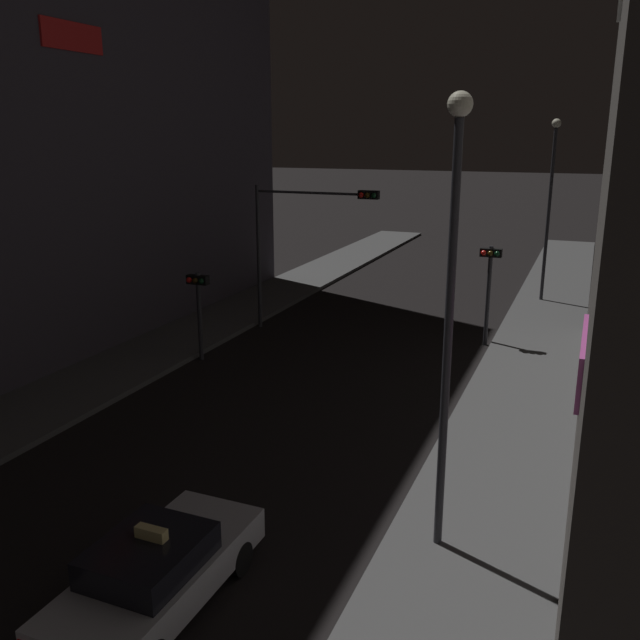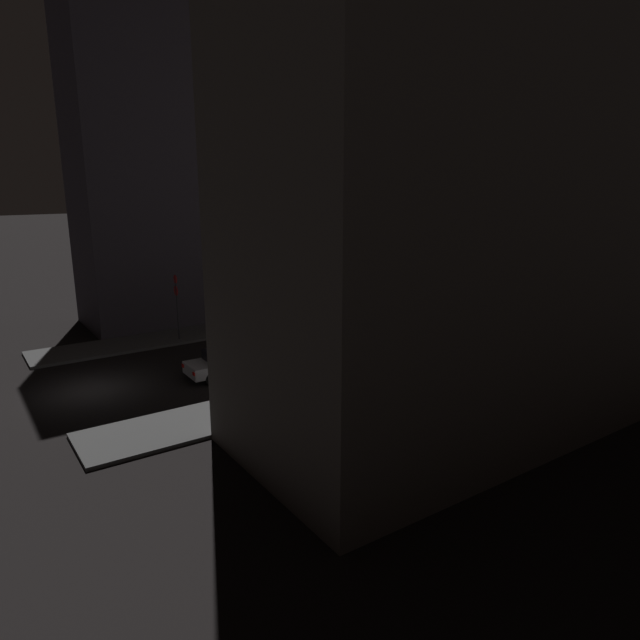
{
  "view_description": "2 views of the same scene",
  "coord_description": "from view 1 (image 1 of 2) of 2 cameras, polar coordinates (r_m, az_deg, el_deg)",
  "views": [
    {
      "loc": [
        8.17,
        -1.71,
        7.92
      ],
      "look_at": [
        0.39,
        17.4,
        2.24
      ],
      "focal_mm": 38.1,
      "sensor_mm": 36.0,
      "label": 1
    },
    {
      "loc": [
        27.53,
        -5.22,
        10.0
      ],
      "look_at": [
        0.64,
        13.02,
        1.8
      ],
      "focal_mm": 31.69,
      "sensor_mm": 36.0,
      "label": 2
    }
  ],
  "objects": [
    {
      "name": "taxi",
      "position": [
        12.59,
        -13.6,
        -19.9
      ],
      "size": [
        1.86,
        4.47,
        1.62
      ],
      "color": "#B7B7BC",
      "rests_on": "ground_plane"
    },
    {
      "name": "sidewalk_left",
      "position": [
        31.52,
        -6.47,
        0.89
      ],
      "size": [
        3.34,
        54.08,
        0.17
      ],
      "primitive_type": "cube",
      "color": "#4C4C4C",
      "rests_on": "ground_plane"
    },
    {
      "name": "street_lamp_near_block",
      "position": [
        12.2,
        10.93,
        2.93
      ],
      "size": [
        0.43,
        0.43,
        8.43
      ],
      "color": "#2D2D33",
      "rests_on": "sidewalk_right"
    },
    {
      "name": "traffic_light_left_kerb",
      "position": [
        24.4,
        -10.19,
        1.9
      ],
      "size": [
        0.8,
        0.42,
        3.21
      ],
      "color": "#2D2D33",
      "rests_on": "ground_plane"
    },
    {
      "name": "traffic_light_overhead",
      "position": [
        27.25,
        -1.63,
        7.72
      ],
      "size": [
        5.21,
        0.42,
        5.94
      ],
      "color": "#2D2D33",
      "rests_on": "ground_plane"
    },
    {
      "name": "street_lamp_far_block",
      "position": [
        33.78,
        18.78,
        10.02
      ],
      "size": [
        0.41,
        0.41,
        8.41
      ],
      "color": "#2D2D33",
      "rests_on": "sidewalk_right"
    },
    {
      "name": "traffic_light_right_kerb",
      "position": [
        26.44,
        14.04,
        3.67
      ],
      "size": [
        0.8,
        0.42,
        3.87
      ],
      "color": "#2D2D33",
      "rests_on": "ground_plane"
    },
    {
      "name": "sidewalk_right",
      "position": [
        27.92,
        17.91,
        -1.68
      ],
      "size": [
        3.34,
        54.08,
        0.17
      ],
      "primitive_type": "cube",
      "color": "#4C4C4C",
      "rests_on": "ground_plane"
    }
  ]
}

